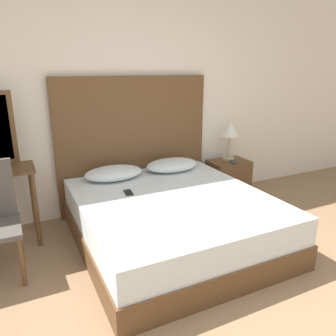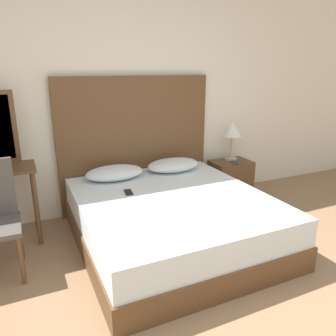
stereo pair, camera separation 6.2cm
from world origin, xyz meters
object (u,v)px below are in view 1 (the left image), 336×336
bed (172,219)px  table_lamp (230,130)px  nightstand (228,178)px  phone_on_bed (128,192)px  phone_on_nightstand (233,162)px

bed → table_lamp: size_ratio=3.82×
bed → nightstand: bearing=32.3°
phone_on_bed → nightstand: (1.56, 0.51, -0.24)m
table_lamp → nightstand: bearing=-119.1°
bed → table_lamp: (1.25, 0.83, 0.63)m
bed → phone_on_nightstand: (1.20, 0.67, 0.25)m
bed → phone_on_nightstand: 1.40m
table_lamp → phone_on_nightstand: table_lamp is taller
bed → phone_on_bed: size_ratio=12.18×
phone_on_bed → nightstand: phone_on_bed is taller
bed → phone_on_bed: phone_on_bed is taller
phone_on_bed → table_lamp: table_lamp is taller
nightstand → table_lamp: (0.04, 0.07, 0.63)m
bed → table_lamp: 1.63m
table_lamp → phone_on_nightstand: size_ratio=3.03×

